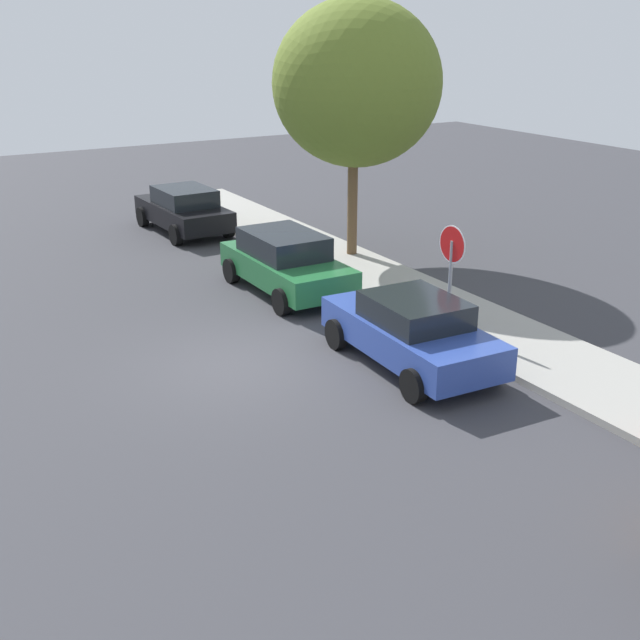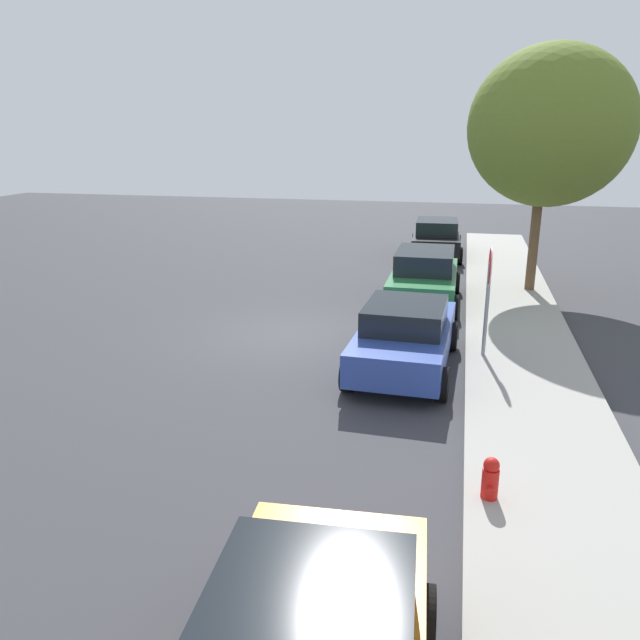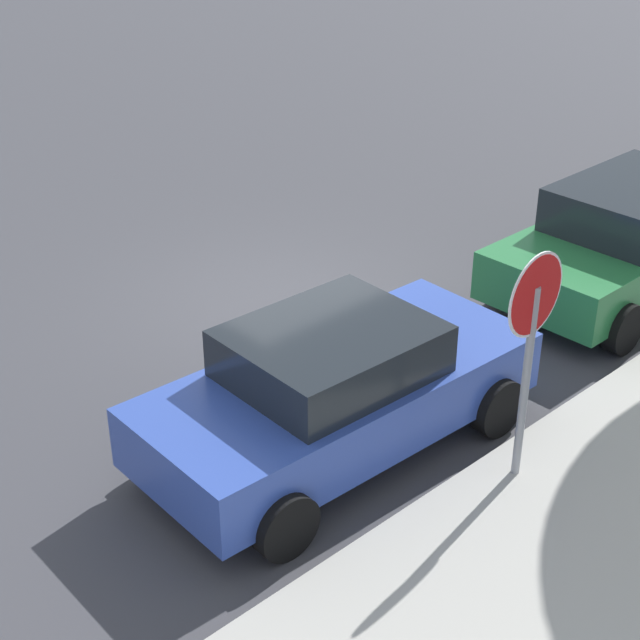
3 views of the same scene
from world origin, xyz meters
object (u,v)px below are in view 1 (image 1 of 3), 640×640
object	(u,v)px
stop_sign	(451,261)
parked_car_black	(184,209)
parked_car_green	(286,262)
parked_car_blue	(412,331)
street_tree_near_corner	(357,84)

from	to	relation	value
stop_sign	parked_car_black	size ratio (longest dim) A/B	0.58
parked_car_black	parked_car_green	bearing A→B (deg)	-0.14
parked_car_blue	street_tree_near_corner	distance (m)	8.85
parked_car_green	parked_car_blue	bearing A→B (deg)	-0.36
parked_car_green	street_tree_near_corner	bearing A→B (deg)	119.67
parked_car_black	street_tree_near_corner	world-z (taller)	street_tree_near_corner
parked_car_black	parked_car_blue	bearing A→B (deg)	-0.23
parked_car_blue	parked_car_green	size ratio (longest dim) A/B	1.01
stop_sign	street_tree_near_corner	xyz separation A→B (m)	(-6.30, 1.63, 3.14)
parked_car_green	stop_sign	bearing A→B (deg)	19.37
parked_car_black	street_tree_near_corner	bearing A→B (deg)	31.49
street_tree_near_corner	stop_sign	bearing A→B (deg)	-14.53
stop_sign	parked_car_black	world-z (taller)	stop_sign
stop_sign	parked_car_black	distance (m)	11.64
parked_car_blue	parked_car_black	world-z (taller)	parked_car_black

